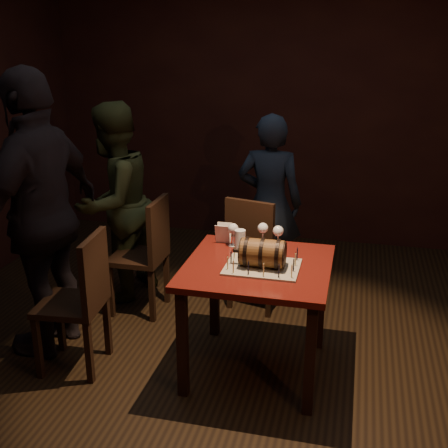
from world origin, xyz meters
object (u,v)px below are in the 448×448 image
object	(u,v)px
wine_glass_left	(233,230)
chair_back	(254,247)
barrel_cake	(263,253)
chair_left_front	(82,295)
chair_left_rear	(147,249)
person_left_rear	(114,203)
wine_glass_right	(278,232)
pub_table	(257,280)
pint_of_ale	(240,241)
person_back	(270,203)
wine_glass_mid	(263,229)
person_left_front	(43,215)

from	to	relation	value
wine_glass_left	chair_back	xyz separation A→B (m)	(0.04, 0.59, -0.35)
barrel_cake	wine_glass_left	bearing A→B (deg)	128.76
chair_back	chair_left_front	bearing A→B (deg)	-129.84
chair_left_rear	person_left_rear	size ratio (longest dim) A/B	0.57
wine_glass_right	chair_left_rear	size ratio (longest dim) A/B	0.17
chair_left_front	person_left_rear	world-z (taller)	person_left_rear
pub_table	chair_left_rear	world-z (taller)	chair_left_rear
chair_left_rear	wine_glass_left	bearing A→B (deg)	-24.40
wine_glass_left	pint_of_ale	distance (m)	0.12
barrel_cake	wine_glass_left	xyz separation A→B (m)	(-0.26, 0.32, 0.02)
barrel_cake	person_back	size ratio (longest dim) A/B	0.22
wine_glass_mid	chair_back	size ratio (longest dim) A/B	0.17
wine_glass_right	person_back	xyz separation A→B (m)	(-0.22, 1.02, -0.11)
chair_left_rear	person_back	world-z (taller)	person_back
wine_glass_mid	person_left_front	bearing A→B (deg)	-165.83
wine_glass_right	person_back	size ratio (longest dim) A/B	0.11
chair_back	person_left_front	distance (m)	1.61
pub_table	wine_glass_right	distance (m)	0.38
pub_table	wine_glass_left	xyz separation A→B (m)	(-0.22, 0.27, 0.23)
person_left_rear	person_back	bearing A→B (deg)	127.45
person_left_front	chair_left_rear	bearing A→B (deg)	150.09
pub_table	person_left_rear	bearing A→B (deg)	148.20
wine_glass_mid	person_back	bearing A→B (deg)	96.59
person_back	chair_left_front	bearing A→B (deg)	59.33
chair_left_front	wine_glass_left	bearing A→B (deg)	30.25
wine_glass_left	chair_left_front	world-z (taller)	chair_left_front
pub_table	wine_glass_mid	distance (m)	0.40
wine_glass_right	chair_back	world-z (taller)	chair_back
chair_left_rear	person_back	xyz separation A→B (m)	(0.84, 0.70, 0.23)
barrel_cake	person_left_rear	size ratio (longest dim) A/B	0.20
wine_glass_mid	person_left_front	size ratio (longest dim) A/B	0.08
chair_back	wine_glass_right	bearing A→B (deg)	-65.15
chair_left_rear	barrel_cake	bearing A→B (deg)	-33.16
chair_left_front	person_back	bearing A→B (deg)	58.55
wine_glass_mid	pint_of_ale	distance (m)	0.20
pint_of_ale	chair_left_front	bearing A→B (deg)	-155.82
pub_table	pint_of_ale	distance (m)	0.30
pub_table	wine_glass_mid	world-z (taller)	wine_glass_mid
pint_of_ale	chair_left_front	world-z (taller)	chair_left_front
chair_back	person_left_rear	bearing A→B (deg)	-178.57
wine_glass_left	chair_back	distance (m)	0.68
pint_of_ale	wine_glass_right	bearing A→B (deg)	25.81
wine_glass_left	wine_glass_mid	bearing A→B (deg)	17.19
pub_table	person_left_front	bearing A→B (deg)	-178.94
pint_of_ale	chair_left_rear	bearing A→B (deg)	152.40
barrel_cake	pint_of_ale	size ratio (longest dim) A/B	2.17
pint_of_ale	chair_left_front	distance (m)	1.08
chair_back	person_left_rear	size ratio (longest dim) A/B	0.57
barrel_cake	person_left_rear	distance (m)	1.63
chair_left_rear	chair_left_front	xyz separation A→B (m)	(-0.12, -0.86, 0.00)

